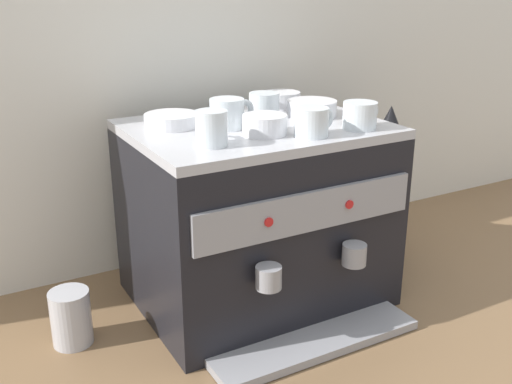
% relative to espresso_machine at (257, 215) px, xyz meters
% --- Properties ---
extents(ground_plane, '(4.00, 4.00, 0.00)m').
position_rel_espresso_machine_xyz_m(ground_plane, '(0.00, 0.00, -0.23)').
color(ground_plane, brown).
extents(tiled_backsplash_wall, '(2.80, 0.03, 1.07)m').
position_rel_espresso_machine_xyz_m(tiled_backsplash_wall, '(0.00, 0.34, 0.31)').
color(tiled_backsplash_wall, silver).
rests_on(tiled_backsplash_wall, ground_plane).
extents(espresso_machine, '(0.59, 0.56, 0.46)m').
position_rel_espresso_machine_xyz_m(espresso_machine, '(0.00, 0.00, 0.00)').
color(espresso_machine, black).
rests_on(espresso_machine, ground_plane).
extents(ceramic_cup_0, '(0.07, 0.11, 0.07)m').
position_rel_espresso_machine_xyz_m(ceramic_cup_0, '(-0.17, -0.11, 0.27)').
color(ceramic_cup_0, silver).
rests_on(ceramic_cup_0, espresso_machine).
extents(ceramic_cup_1, '(0.12, 0.08, 0.07)m').
position_rel_espresso_machine_xyz_m(ceramic_cup_1, '(-0.07, 0.00, 0.27)').
color(ceramic_cup_1, silver).
rests_on(ceramic_cup_1, espresso_machine).
extents(ceramic_cup_2, '(0.08, 0.10, 0.06)m').
position_rel_espresso_machine_xyz_m(ceramic_cup_2, '(0.06, 0.07, 0.26)').
color(ceramic_cup_2, silver).
rests_on(ceramic_cup_2, espresso_machine).
extents(ceramic_cup_3, '(0.11, 0.08, 0.06)m').
position_rel_espresso_machine_xyz_m(ceramic_cup_3, '(0.19, -0.15, 0.26)').
color(ceramic_cup_3, silver).
rests_on(ceramic_cup_3, espresso_machine).
extents(ceramic_cup_4, '(0.11, 0.08, 0.06)m').
position_rel_espresso_machine_xyz_m(ceramic_cup_4, '(0.06, -0.15, 0.26)').
color(ceramic_cup_4, silver).
rests_on(ceramic_cup_4, espresso_machine).
extents(ceramic_bowl_0, '(0.10, 0.10, 0.04)m').
position_rel_espresso_machine_xyz_m(ceramic_bowl_0, '(0.16, 0.15, 0.25)').
color(ceramic_bowl_0, white).
rests_on(ceramic_bowl_0, espresso_machine).
extents(ceramic_bowl_1, '(0.10, 0.10, 0.04)m').
position_rel_espresso_machine_xyz_m(ceramic_bowl_1, '(-0.03, -0.09, 0.25)').
color(ceramic_bowl_1, white).
rests_on(ceramic_bowl_1, espresso_machine).
extents(ceramic_bowl_2, '(0.13, 0.13, 0.03)m').
position_rel_espresso_machine_xyz_m(ceramic_bowl_2, '(-0.18, 0.08, 0.25)').
color(ceramic_bowl_2, white).
rests_on(ceramic_bowl_2, espresso_machine).
extents(ceramic_bowl_3, '(0.12, 0.12, 0.04)m').
position_rel_espresso_machine_xyz_m(ceramic_bowl_3, '(0.17, 0.02, 0.25)').
color(ceramic_bowl_3, white).
rests_on(ceramic_bowl_3, espresso_machine).
extents(coffee_grinder, '(0.14, 0.14, 0.45)m').
position_rel_espresso_machine_xyz_m(coffee_grinder, '(0.46, 0.05, -0.02)').
color(coffee_grinder, '#939399').
rests_on(coffee_grinder, ground_plane).
extents(milk_pitcher, '(0.09, 0.09, 0.13)m').
position_rel_espresso_machine_xyz_m(milk_pitcher, '(-0.47, 0.01, -0.16)').
color(milk_pitcher, '#B7B7BC').
rests_on(milk_pitcher, ground_plane).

